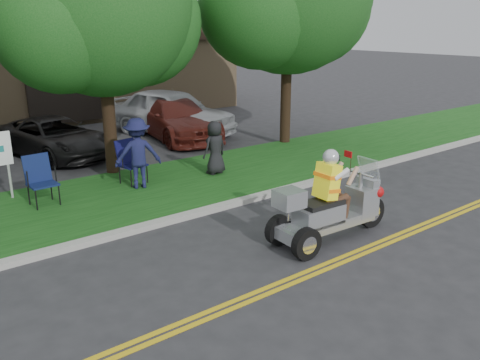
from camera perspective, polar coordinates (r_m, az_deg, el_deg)
ground at (r=9.02m, az=2.61°, el=-10.45°), size 120.00×120.00×0.00m
centerline_near at (r=8.64m, az=5.16°, el=-11.79°), size 60.00×0.10×0.01m
centerline_far at (r=8.74m, az=4.43°, el=-11.40°), size 60.00×0.10×0.01m
curb at (r=11.27m, az=-7.55°, el=-4.40°), size 60.00×0.25×0.12m
grass_verge at (r=13.06m, az=-12.38°, el=-1.60°), size 60.00×4.00×0.10m
commercial_building at (r=26.13m, az=-22.28°, el=11.25°), size 18.00×8.20×4.00m
tree_mid at (r=14.47m, az=-15.21°, el=17.67°), size 5.88×4.80×7.05m
trike_scooter at (r=10.20m, az=10.01°, el=-3.27°), size 2.89×0.99×1.89m
lawn_chair_a at (r=13.71m, az=-12.32°, el=2.35°), size 0.71×0.73×1.15m
lawn_chair_b at (r=12.69m, az=-21.55°, el=0.34°), size 0.64×0.66×1.16m
spectator_chair_a at (r=13.18m, az=-11.39°, el=2.96°), size 1.32×1.01×1.81m
spectator_chair_b at (r=14.20m, az=-2.82°, el=3.65°), size 0.77×0.54×1.49m
parked_car_mid at (r=17.50m, az=-20.11°, el=4.50°), size 3.05×4.91×1.27m
parked_car_right at (r=19.31m, az=-7.16°, el=6.85°), size 2.84×5.35×1.48m
parked_car_far_right at (r=19.94m, az=-7.71°, el=7.62°), size 3.73×5.66×1.79m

